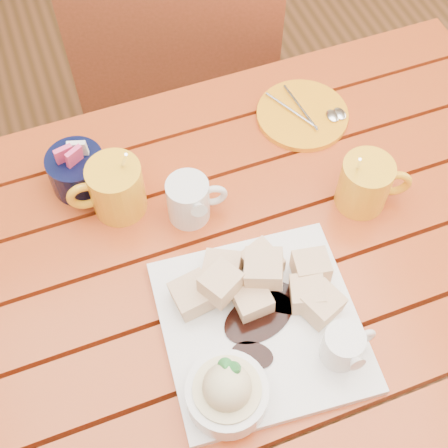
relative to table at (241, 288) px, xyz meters
name	(u,v)px	position (x,y,z in m)	size (l,w,h in m)	color
ground	(235,395)	(0.00, 0.00, -0.64)	(5.00, 5.00, 0.00)	#573518
table	(241,288)	(0.00, 0.00, 0.00)	(1.20, 0.79, 0.75)	#A72A15
dessert_plate	(257,334)	(-0.03, -0.14, 0.14)	(0.32, 0.32, 0.12)	white
coffee_mug_left	(115,188)	(-0.16, 0.17, 0.16)	(0.13, 0.09, 0.15)	yellow
coffee_mug_right	(366,183)	(0.23, 0.04, 0.16)	(0.12, 0.09, 0.14)	yellow
cream_pitcher	(190,199)	(-0.05, 0.11, 0.15)	(0.10, 0.09, 0.09)	white
sugar_caddy	(77,171)	(-0.21, 0.24, 0.15)	(0.10, 0.10, 0.11)	black
orange_saucer	(303,115)	(0.22, 0.24, 0.11)	(0.17, 0.17, 0.02)	#FF9D16
chair_far	(179,60)	(0.10, 0.68, -0.10)	(0.59, 0.59, 0.98)	brown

